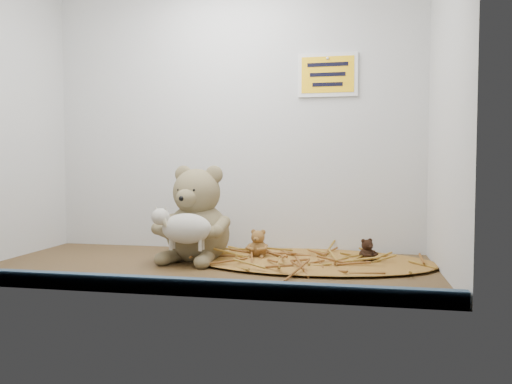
% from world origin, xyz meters
% --- Properties ---
extents(alcove_shell, '(1.20, 0.60, 0.90)m').
position_xyz_m(alcove_shell, '(0.00, 0.09, 0.45)').
color(alcove_shell, '#3D2715').
rests_on(alcove_shell, ground).
extents(front_rail, '(1.19, 0.02, 0.04)m').
position_xyz_m(front_rail, '(0.00, -0.29, 0.02)').
color(front_rail, '#37516A').
rests_on(front_rail, shelf_floor).
extents(straw_bed, '(0.68, 0.40, 0.01)m').
position_xyz_m(straw_bed, '(0.27, 0.11, 0.01)').
color(straw_bed, brown).
rests_on(straw_bed, shelf_floor).
extents(main_teddy, '(0.26, 0.27, 0.27)m').
position_xyz_m(main_teddy, '(-0.05, 0.08, 0.14)').
color(main_teddy, '#877A53').
rests_on(main_teddy, shelf_floor).
extents(toy_lamb, '(0.18, 0.11, 0.11)m').
position_xyz_m(toy_lamb, '(-0.05, -0.02, 0.10)').
color(toy_lamb, beige).
rests_on(toy_lamb, main_teddy).
extents(mini_teddy_tan, '(0.07, 0.07, 0.08)m').
position_xyz_m(mini_teddy_tan, '(0.12, 0.12, 0.05)').
color(mini_teddy_tan, olive).
rests_on(mini_teddy_tan, straw_bed).
extents(mini_teddy_brown, '(0.07, 0.07, 0.06)m').
position_xyz_m(mini_teddy_brown, '(0.42, 0.10, 0.04)').
color(mini_teddy_brown, black).
rests_on(mini_teddy_brown, straw_bed).
extents(wall_sign, '(0.16, 0.01, 0.11)m').
position_xyz_m(wall_sign, '(0.30, 0.29, 0.55)').
color(wall_sign, '#E5A80B').
rests_on(wall_sign, back_wall).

